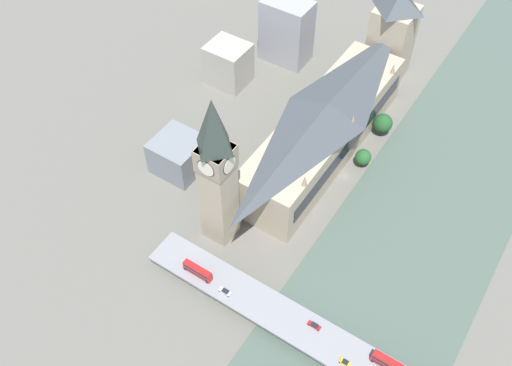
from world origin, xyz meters
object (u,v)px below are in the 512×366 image
(double_decker_bus_lead, at_px, (197,271))
(road_bridge, at_px, (345,354))
(victoria_tower, at_px, (392,36))
(clock_tower, at_px, (217,171))
(double_decker_bus_rear, at_px, (387,363))
(car_southbound_mid, at_px, (345,362))
(car_northbound_mid, at_px, (314,325))
(parliament_hall, at_px, (325,129))
(car_northbound_tail, at_px, (225,291))

(double_decker_bus_lead, bearing_deg, road_bridge, -177.40)
(victoria_tower, bearing_deg, clock_tower, 84.62)
(road_bridge, bearing_deg, double_decker_bus_rear, -165.69)
(double_decker_bus_rear, height_order, car_southbound_mid, double_decker_bus_rear)
(car_northbound_mid, bearing_deg, parliament_hall, -63.05)
(road_bridge, height_order, double_decker_bus_rear, double_decker_bus_rear)
(double_decker_bus_lead, relative_size, double_decker_bus_rear, 1.10)
(victoria_tower, xyz_separation_m, double_decker_bus_lead, (5.71, 150.06, -15.50))
(double_decker_bus_lead, relative_size, car_northbound_mid, 2.49)
(parliament_hall, relative_size, car_northbound_tail, 21.68)
(road_bridge, bearing_deg, clock_tower, -17.32)
(parliament_hall, xyz_separation_m, double_decker_bus_lead, (5.77, 84.67, -6.30))
(victoria_tower, xyz_separation_m, car_southbound_mid, (-55.28, 150.59, -17.38))
(parliament_hall, bearing_deg, double_decker_bus_rear, 130.46)
(road_bridge, relative_size, car_northbound_tail, 33.28)
(double_decker_bus_rear, relative_size, car_southbound_mid, 2.79)
(clock_tower, relative_size, victoria_tower, 1.39)
(clock_tower, distance_m, double_decker_bus_lead, 37.58)
(parliament_hall, xyz_separation_m, car_northbound_mid, (-40.28, 79.23, -8.20))
(car_northbound_mid, bearing_deg, car_southbound_mid, 158.19)
(car_southbound_mid, bearing_deg, car_northbound_tail, 0.15)
(road_bridge, distance_m, double_decker_bus_rear, 14.06)
(clock_tower, relative_size, double_decker_bus_lead, 5.91)
(road_bridge, xyz_separation_m, car_southbound_mid, (-1.34, 3.24, 1.64))
(road_bridge, bearing_deg, car_northbound_tail, 4.10)
(road_bridge, xyz_separation_m, double_decker_bus_lead, (59.65, 2.70, 3.52))
(car_northbound_tail, distance_m, car_southbound_mid, 48.23)
(car_northbound_mid, bearing_deg, road_bridge, 168.61)
(parliament_hall, distance_m, car_southbound_mid, 101.87)
(victoria_tower, bearing_deg, car_southbound_mid, 110.16)
(car_northbound_tail, bearing_deg, double_decker_bus_lead, -2.95)
(road_bridge, bearing_deg, car_southbound_mid, 112.48)
(double_decker_bus_lead, height_order, car_southbound_mid, double_decker_bus_lead)
(road_bridge, relative_size, car_northbound_mid, 33.49)
(victoria_tower, relative_size, car_southbound_mid, 13.06)
(double_decker_bus_lead, xyz_separation_m, car_northbound_tail, (-12.76, 0.66, -1.86))
(clock_tower, height_order, car_southbound_mid, clock_tower)
(car_northbound_mid, bearing_deg, victoria_tower, -74.41)
(victoria_tower, height_order, double_decker_bus_lead, victoria_tower)
(car_northbound_tail, bearing_deg, car_northbound_mid, -169.61)
(double_decker_bus_rear, bearing_deg, road_bridge, 14.31)
(double_decker_bus_rear, bearing_deg, car_southbound_mid, 29.16)
(road_bridge, distance_m, car_northbound_mid, 13.97)
(clock_tower, bearing_deg, car_northbound_mid, 161.19)
(parliament_hall, relative_size, car_northbound_mid, 21.82)
(parliament_hall, height_order, clock_tower, clock_tower)
(parliament_hall, bearing_deg, victoria_tower, -89.95)
(victoria_tower, bearing_deg, double_decker_bus_rear, 114.98)
(parliament_hall, bearing_deg, car_southbound_mid, 122.95)
(road_bridge, height_order, double_decker_bus_lead, double_decker_bus_lead)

